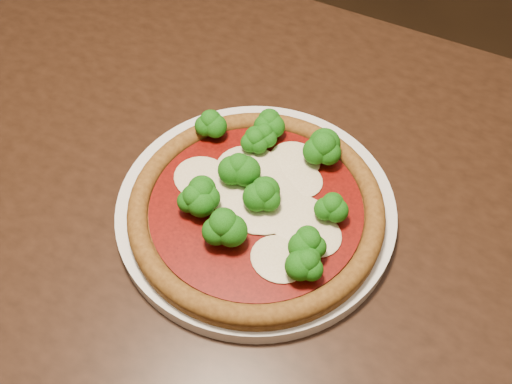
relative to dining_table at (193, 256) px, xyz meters
The scene contains 4 objects.
floor 0.69m from the dining_table, 137.32° to the left, with size 4.00×4.00×0.00m, color black.
dining_table is the anchor object (origin of this frame).
plate 0.13m from the dining_table, 39.48° to the left, with size 0.31×0.31×0.02m, color white.
pizza 0.15m from the dining_table, 33.14° to the left, with size 0.28×0.28×0.06m.
Camera 1 is at (0.45, -0.38, 1.27)m, focal length 40.00 mm.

